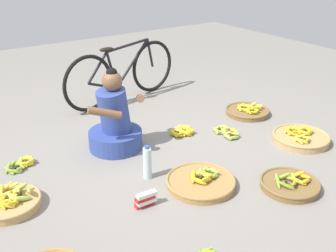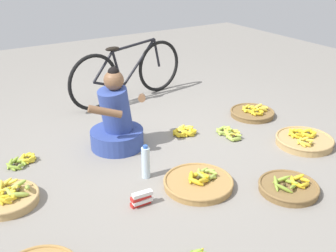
{
  "view_description": "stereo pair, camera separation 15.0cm",
  "coord_description": "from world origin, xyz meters",
  "px_view_note": "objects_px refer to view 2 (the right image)",
  "views": [
    {
      "loc": [
        -1.85,
        -2.9,
        1.85
      ],
      "look_at": [
        0.0,
        -0.2,
        0.35
      ],
      "focal_mm": 43.01,
      "sensor_mm": 36.0,
      "label": 1
    },
    {
      "loc": [
        -1.73,
        -2.98,
        1.85
      ],
      "look_at": [
        0.0,
        -0.2,
        0.35
      ],
      "focal_mm": 43.01,
      "sensor_mm": 36.0,
      "label": 2
    }
  ],
  "objects_px": {
    "banana_basket_front_left": "(289,187)",
    "loose_bananas_near_bicycle": "(23,161)",
    "banana_basket_front_center": "(252,113)",
    "water_bottle": "(146,162)",
    "bicycle_leaning": "(128,73)",
    "loose_bananas_back_center": "(184,131)",
    "banana_basket_back_left": "(199,182)",
    "banana_basket_back_right": "(8,198)",
    "vendor_woman_front": "(117,122)",
    "banana_basket_mid_left": "(304,140)",
    "packet_carton_stack": "(142,199)",
    "loose_bananas_near_vendor": "(229,133)"
  },
  "relations": [
    {
      "from": "banana_basket_front_left",
      "to": "loose_bananas_near_bicycle",
      "type": "height_order",
      "value": "banana_basket_front_left"
    },
    {
      "from": "banana_basket_back_right",
      "to": "loose_bananas_back_center",
      "type": "relative_size",
      "value": 1.74
    },
    {
      "from": "vendor_woman_front",
      "to": "banana_basket_front_center",
      "type": "xyz_separation_m",
      "value": [
        1.67,
        -0.12,
        -0.22
      ]
    },
    {
      "from": "vendor_woman_front",
      "to": "banana_basket_front_center",
      "type": "relative_size",
      "value": 1.6
    },
    {
      "from": "vendor_woman_front",
      "to": "banana_basket_front_left",
      "type": "height_order",
      "value": "vendor_woman_front"
    },
    {
      "from": "loose_bananas_near_bicycle",
      "to": "packet_carton_stack",
      "type": "xyz_separation_m",
      "value": [
        0.62,
        -1.14,
        0.03
      ]
    },
    {
      "from": "bicycle_leaning",
      "to": "loose_bananas_back_center",
      "type": "relative_size",
      "value": 6.07
    },
    {
      "from": "banana_basket_front_center",
      "to": "water_bottle",
      "type": "bearing_deg",
      "value": -163.01
    },
    {
      "from": "banana_basket_mid_left",
      "to": "loose_bananas_back_center",
      "type": "bearing_deg",
      "value": 136.73
    },
    {
      "from": "banana_basket_front_left",
      "to": "banana_basket_mid_left",
      "type": "xyz_separation_m",
      "value": [
        0.76,
        0.51,
        0.01
      ]
    },
    {
      "from": "bicycle_leaning",
      "to": "loose_bananas_near_bicycle",
      "type": "distance_m",
      "value": 1.88
    },
    {
      "from": "banana_basket_back_right",
      "to": "loose_bananas_near_vendor",
      "type": "distance_m",
      "value": 2.23
    },
    {
      "from": "banana_basket_back_left",
      "to": "banana_basket_back_right",
      "type": "distance_m",
      "value": 1.51
    },
    {
      "from": "banana_basket_back_left",
      "to": "loose_bananas_near_bicycle",
      "type": "xyz_separation_m",
      "value": [
        -1.14,
        1.16,
        -0.01
      ]
    },
    {
      "from": "bicycle_leaning",
      "to": "loose_bananas_back_center",
      "type": "bearing_deg",
      "value": -88.62
    },
    {
      "from": "banana_basket_front_center",
      "to": "banana_basket_mid_left",
      "type": "bearing_deg",
      "value": -94.62
    },
    {
      "from": "vendor_woman_front",
      "to": "banana_basket_front_center",
      "type": "bearing_deg",
      "value": -4.27
    },
    {
      "from": "banana_basket_front_left",
      "to": "packet_carton_stack",
      "type": "relative_size",
      "value": 2.83
    },
    {
      "from": "banana_basket_front_left",
      "to": "banana_basket_mid_left",
      "type": "bearing_deg",
      "value": 33.57
    },
    {
      "from": "loose_bananas_back_center",
      "to": "water_bottle",
      "type": "relative_size",
      "value": 0.91
    },
    {
      "from": "banana_basket_back_left",
      "to": "banana_basket_back_right",
      "type": "xyz_separation_m",
      "value": [
        -1.39,
        0.59,
        0.01
      ]
    },
    {
      "from": "banana_basket_back_left",
      "to": "banana_basket_mid_left",
      "type": "distance_m",
      "value": 1.35
    },
    {
      "from": "banana_basket_back_left",
      "to": "loose_bananas_near_vendor",
      "type": "xyz_separation_m",
      "value": [
        0.84,
        0.61,
        -0.01
      ]
    },
    {
      "from": "banana_basket_front_left",
      "to": "bicycle_leaning",
      "type": "bearing_deg",
      "value": 93.34
    },
    {
      "from": "bicycle_leaning",
      "to": "banana_basket_back_right",
      "type": "height_order",
      "value": "bicycle_leaning"
    },
    {
      "from": "loose_bananas_near_bicycle",
      "to": "banana_basket_mid_left",
      "type": "bearing_deg",
      "value": -23.79
    },
    {
      "from": "vendor_woman_front",
      "to": "loose_bananas_back_center",
      "type": "distance_m",
      "value": 0.77
    },
    {
      "from": "banana_basket_front_left",
      "to": "loose_bananas_back_center",
      "type": "relative_size",
      "value": 1.76
    },
    {
      "from": "banana_basket_back_right",
      "to": "banana_basket_front_left",
      "type": "xyz_separation_m",
      "value": [
        1.97,
        -1.03,
        -0.01
      ]
    },
    {
      "from": "banana_basket_back_left",
      "to": "banana_basket_mid_left",
      "type": "relative_size",
      "value": 1.03
    },
    {
      "from": "banana_basket_mid_left",
      "to": "loose_bananas_near_vendor",
      "type": "relative_size",
      "value": 1.67
    },
    {
      "from": "loose_bananas_near_vendor",
      "to": "vendor_woman_front",
      "type": "bearing_deg",
      "value": 160.33
    },
    {
      "from": "bicycle_leaning",
      "to": "water_bottle",
      "type": "distance_m",
      "value": 1.92
    },
    {
      "from": "loose_bananas_near_bicycle",
      "to": "banana_basket_front_center",
      "type": "bearing_deg",
      "value": -6.19
    },
    {
      "from": "bicycle_leaning",
      "to": "packet_carton_stack",
      "type": "distance_m",
      "value": 2.33
    },
    {
      "from": "banana_basket_front_center",
      "to": "loose_bananas_near_vendor",
      "type": "bearing_deg",
      "value": -154.9
    },
    {
      "from": "loose_bananas_near_bicycle",
      "to": "water_bottle",
      "type": "distance_m",
      "value": 1.17
    },
    {
      "from": "loose_bananas_near_vendor",
      "to": "packet_carton_stack",
      "type": "xyz_separation_m",
      "value": [
        -1.37,
        -0.6,
        0.03
      ]
    },
    {
      "from": "vendor_woman_front",
      "to": "banana_basket_mid_left",
      "type": "relative_size",
      "value": 1.44
    },
    {
      "from": "loose_bananas_near_vendor",
      "to": "water_bottle",
      "type": "bearing_deg",
      "value": -167.4
    },
    {
      "from": "banana_basket_back_right",
      "to": "banana_basket_mid_left",
      "type": "height_order",
      "value": "banana_basket_back_right"
    },
    {
      "from": "packet_carton_stack",
      "to": "banana_basket_front_center",
      "type": "bearing_deg",
      "value": 24.03
    },
    {
      "from": "loose_bananas_near_bicycle",
      "to": "packet_carton_stack",
      "type": "bearing_deg",
      "value": -61.59
    },
    {
      "from": "bicycle_leaning",
      "to": "loose_bananas_back_center",
      "type": "distance_m",
      "value": 1.27
    },
    {
      "from": "banana_basket_front_left",
      "to": "loose_bananas_near_vendor",
      "type": "height_order",
      "value": "banana_basket_front_left"
    },
    {
      "from": "vendor_woman_front",
      "to": "loose_bananas_near_bicycle",
      "type": "distance_m",
      "value": 0.93
    },
    {
      "from": "vendor_woman_front",
      "to": "banana_basket_front_center",
      "type": "distance_m",
      "value": 1.69
    },
    {
      "from": "banana_basket_back_left",
      "to": "banana_basket_front_left",
      "type": "xyz_separation_m",
      "value": [
        0.58,
        -0.45,
        0.0
      ]
    },
    {
      "from": "bicycle_leaning",
      "to": "loose_bananas_near_vendor",
      "type": "relative_size",
      "value": 4.98
    },
    {
      "from": "banana_basket_mid_left",
      "to": "water_bottle",
      "type": "distance_m",
      "value": 1.67
    }
  ]
}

